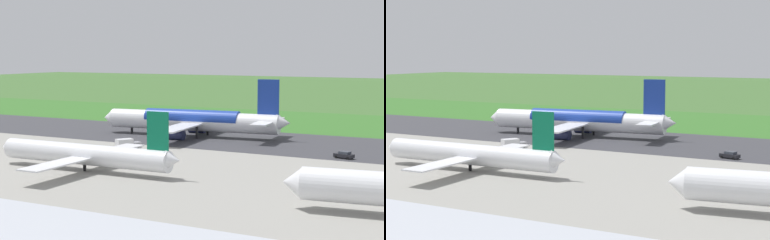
{
  "view_description": "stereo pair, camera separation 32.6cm",
  "coord_description": "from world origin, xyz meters",
  "views": [
    {
      "loc": [
        -65.34,
        148.45,
        22.94
      ],
      "look_at": [
        14.67,
        0.0,
        4.5
      ],
      "focal_mm": 58.89,
      "sensor_mm": 36.0,
      "label": 1
    },
    {
      "loc": [
        -65.63,
        148.29,
        22.94
      ],
      "look_at": [
        14.67,
        0.0,
        4.5
      ],
      "focal_mm": 58.89,
      "sensor_mm": 36.0,
      "label": 2
    }
  ],
  "objects": [
    {
      "name": "airliner_parked_mid",
      "position": [
        9.2,
        53.28,
        3.34
      ],
      "size": [
        41.82,
        34.14,
        12.23
      ],
      "color": "white",
      "rests_on": "ground"
    },
    {
      "name": "ground_plane",
      "position": [
        0.0,
        0.0,
        0.0
      ],
      "size": [
        800.0,
        800.0,
        0.0
      ],
      "primitive_type": "plane",
      "color": "#3D662D"
    },
    {
      "name": "grass_verge_foreground",
      "position": [
        0.0,
        -40.5,
        0.02
      ],
      "size": [
        600.0,
        80.0,
        0.04
      ],
      "primitive_type": "cube",
      "color": "#346B27",
      "rests_on": "ground"
    },
    {
      "name": "traffic_cone_orange",
      "position": [
        15.43,
        -37.82,
        0.28
      ],
      "size": [
        0.4,
        0.4,
        0.55
      ],
      "primitive_type": "cone",
      "color": "orange",
      "rests_on": "ground"
    },
    {
      "name": "runway_asphalt",
      "position": [
        0.0,
        0.0,
        0.03
      ],
      "size": [
        600.0,
        38.39,
        0.06
      ],
      "primitive_type": "cube",
      "color": "#38383D",
      "rests_on": "ground"
    },
    {
      "name": "service_car_followme",
      "position": [
        -30.88,
        15.7,
        0.84
      ],
      "size": [
        4.52,
        2.83,
        1.62
      ],
      "color": "black",
      "rests_on": "ground"
    },
    {
      "name": "apron_concrete",
      "position": [
        0.0,
        55.29,
        0.03
      ],
      "size": [
        440.0,
        110.0,
        0.05
      ],
      "primitive_type": "cube",
      "color": "gray",
      "rests_on": "ground"
    },
    {
      "name": "service_truck_baggage",
      "position": [
        16.91,
        27.72,
        1.4
      ],
      "size": [
        5.02,
        6.1,
        2.65
      ],
      "color": "gray",
      "rests_on": "ground"
    },
    {
      "name": "airliner_main",
      "position": [
        14.3,
        -0.04,
        4.35
      ],
      "size": [
        54.14,
        44.39,
        15.88
      ],
      "color": "white",
      "rests_on": "ground"
    },
    {
      "name": "no_stopping_sign",
      "position": [
        12.05,
        -37.01,
        1.6
      ],
      "size": [
        0.6,
        0.1,
        2.7
      ],
      "color": "slate",
      "rests_on": "ground"
    }
  ]
}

